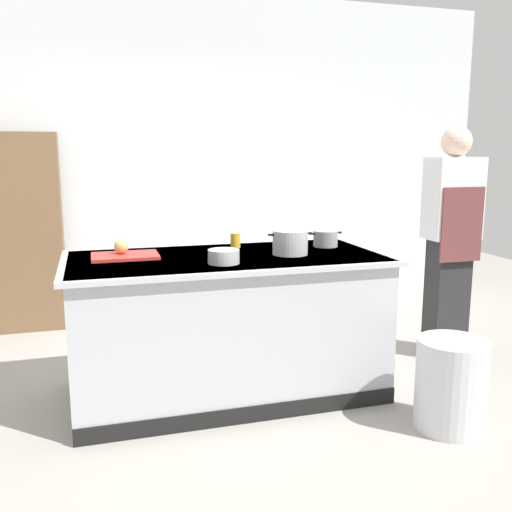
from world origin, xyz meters
The scene contains 11 objects.
ground_plane centered at (0.00, 0.00, 0.00)m, with size 10.00×10.00×0.00m, color #9E9991.
back_wall centered at (0.00, 2.10, 1.50)m, with size 6.40×0.12×3.00m, color silver.
counter_island centered at (0.00, 0.00, 0.47)m, with size 1.98×0.98×0.90m.
cutting_board centered at (-0.61, 0.12, 0.91)m, with size 0.40×0.28×0.02m, color red.
onion centered at (-0.63, 0.15, 0.96)m, with size 0.09×0.09×0.09m, color tan.
stock_pot centered at (0.40, -0.06, 0.98)m, with size 0.29×0.22×0.15m.
sauce_pan centered at (0.73, 0.15, 0.95)m, with size 0.23×0.17×0.11m.
mixing_bowl centered at (-0.07, -0.23, 0.94)m, with size 0.18×0.18×0.08m, color #B7BABF.
juice_cup centered at (0.13, 0.28, 0.95)m, with size 0.07×0.07×0.10m, color yellow.
trash_bin centered at (1.09, -0.82, 0.26)m, with size 0.39×0.39×0.52m, color silver.
person_chef centered at (1.76, 0.20, 0.91)m, with size 0.38×0.25×1.72m.
Camera 1 is at (-0.79, -3.34, 1.54)m, focal length 39.36 mm.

